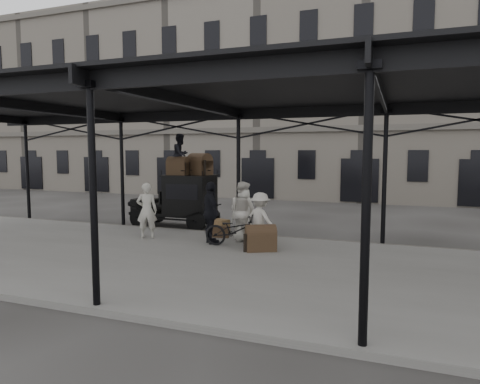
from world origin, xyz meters
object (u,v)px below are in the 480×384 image
object	(u,v)px
taxi	(183,198)
porter_left	(147,210)
steamer_trunk_platform	(261,240)
bicycle	(235,230)
steamer_trunk_roof_near	(178,167)
porter_official	(211,213)

from	to	relation	value
taxi	porter_left	world-z (taller)	taxi
taxi	steamer_trunk_platform	size ratio (longest dim) A/B	4.07
porter_left	bicycle	world-z (taller)	porter_left
taxi	porter_left	bearing A→B (deg)	-86.18
taxi	steamer_trunk_roof_near	world-z (taller)	steamer_trunk_roof_near
taxi	steamer_trunk_platform	xyz separation A→B (m)	(4.42, -3.41, -0.72)
porter_left	bicycle	bearing A→B (deg)	154.20
bicycle	steamer_trunk_platform	xyz separation A→B (m)	(0.92, -0.24, -0.18)
porter_left	steamer_trunk_roof_near	distance (m)	3.10
steamer_trunk_platform	bicycle	bearing A→B (deg)	137.62
steamer_trunk_roof_near	steamer_trunk_platform	bearing A→B (deg)	-34.96
taxi	steamer_trunk_platform	distance (m)	5.63
steamer_trunk_roof_near	steamer_trunk_platform	xyz separation A→B (m)	(4.51, -3.16, -2.01)
porter_left	steamer_trunk_roof_near	bearing A→B (deg)	-107.04
taxi	porter_left	xyz separation A→B (m)	(0.20, -3.00, -0.10)
taxi	steamer_trunk_roof_near	distance (m)	1.31
steamer_trunk_roof_near	porter_left	bearing A→B (deg)	-84.08
taxi	steamer_trunk_platform	world-z (taller)	taxi
porter_official	porter_left	bearing A→B (deg)	46.53
porter_official	steamer_trunk_platform	bearing A→B (deg)	-144.49
porter_official	steamer_trunk_roof_near	world-z (taller)	steamer_trunk_roof_near
bicycle	steamer_trunk_platform	bearing A→B (deg)	-108.65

